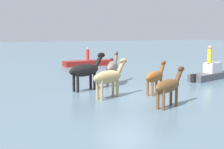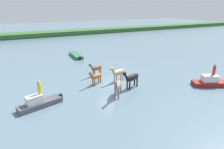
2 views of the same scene
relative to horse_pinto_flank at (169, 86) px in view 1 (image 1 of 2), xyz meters
The scene contains 10 objects.
ground_plane 3.35m from the horse_pinto_flank, 84.18° to the right, with size 179.72×179.72×0.00m, color slate.
horse_pinto_flank is the anchor object (origin of this frame).
horse_dark_mare 5.57m from the horse_pinto_flank, 71.35° to the right, with size 2.64×1.30×2.07m.
horse_rear_stallion 2.88m from the horse_pinto_flank, 113.06° to the right, with size 2.07×1.37×1.70m.
horse_gray_outer 6.35m from the horse_pinto_flank, 94.03° to the right, with size 1.94×2.29×2.02m.
horse_dun_straggler 3.27m from the horse_pinto_flank, 63.07° to the right, with size 2.41×1.26×1.91m.
boat_dinghy_port 9.05m from the horse_pinto_flank, 145.19° to the right, with size 3.93×1.98×1.31m.
boat_launch_far 17.45m from the horse_pinto_flank, 100.65° to the right, with size 5.15×1.43×0.75m.
person_boatman_standing 8.85m from the horse_pinto_flank, 145.12° to the right, with size 0.32×0.32×1.19m.
person_helmsman_aft 17.33m from the horse_pinto_flank, 100.28° to the right, with size 0.32×0.32×1.19m.
Camera 1 is at (7.67, 13.70, 3.26)m, focal length 48.66 mm.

